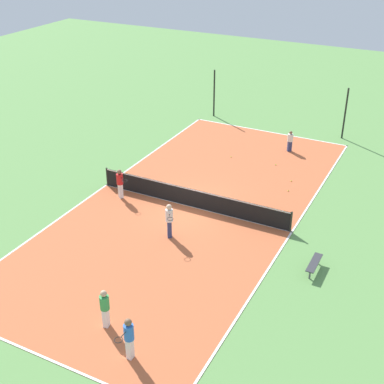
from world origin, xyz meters
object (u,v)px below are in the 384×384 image
(player_far_white, at_px, (290,140))
(tennis_ball_midcourt, at_px, (291,181))
(player_coach_red, at_px, (120,182))
(tennis_ball_left_sideline, at_px, (231,157))
(fence_post_back_left, at_px, (214,93))
(tennis_ball_far_baseline, at_px, (288,191))
(bench, at_px, (314,263))
(tennis_net, at_px, (192,197))
(tennis_ball_right_alley, at_px, (276,165))
(player_near_blue, at_px, (129,336))
(player_far_green, at_px, (105,306))
(player_near_white, at_px, (169,218))
(fence_post_back_right, at_px, (345,114))

(player_far_white, distance_m, tennis_ball_midcourt, 4.46)
(player_coach_red, relative_size, tennis_ball_left_sideline, 24.99)
(fence_post_back_left, bearing_deg, tennis_ball_left_sideline, -56.84)
(tennis_ball_far_baseline, relative_size, fence_post_back_left, 0.02)
(bench, bearing_deg, tennis_net, 70.42)
(tennis_ball_right_alley, distance_m, fence_post_back_left, 9.63)
(player_far_white, relative_size, player_near_blue, 0.78)
(bench, bearing_deg, tennis_ball_right_alley, 27.89)
(player_far_white, bearing_deg, player_far_green, -131.65)
(player_far_white, xyz_separation_m, tennis_ball_left_sideline, (-2.99, -2.62, -0.74))
(tennis_net, distance_m, bench, 7.74)
(tennis_net, bearing_deg, tennis_ball_left_sideline, 95.57)
(player_near_white, bearing_deg, player_coach_red, -151.19)
(tennis_ball_right_alley, height_order, fence_post_back_right, fence_post_back_right)
(tennis_net, relative_size, player_far_white, 7.88)
(player_coach_red, xyz_separation_m, tennis_ball_right_alley, (6.16, 7.82, -0.94))
(player_far_white, relative_size, player_coach_red, 0.81)
(player_near_white, bearing_deg, tennis_ball_left_sideline, 152.19)
(player_far_white, relative_size, tennis_ball_midcourt, 20.35)
(tennis_ball_right_alley, bearing_deg, player_near_blue, -87.75)
(tennis_ball_right_alley, bearing_deg, fence_post_back_left, 138.68)
(player_near_blue, bearing_deg, player_far_green, -119.26)
(tennis_net, bearing_deg, bench, -19.58)
(tennis_net, bearing_deg, tennis_ball_far_baseline, 44.82)
(tennis_net, bearing_deg, tennis_ball_right_alley, 71.91)
(player_far_white, relative_size, tennis_ball_right_alley, 20.35)
(tennis_net, bearing_deg, player_near_blue, -74.44)
(tennis_ball_far_baseline, bearing_deg, player_far_green, -101.46)
(bench, distance_m, tennis_ball_right_alley, 10.77)
(player_far_green, xyz_separation_m, tennis_ball_left_sideline, (-1.91, 16.36, -0.93))
(tennis_ball_right_alley, xyz_separation_m, fence_post_back_right, (2.60, 6.26, 1.71))
(player_far_white, distance_m, player_near_white, 12.64)
(player_near_white, distance_m, tennis_ball_left_sideline, 9.96)
(tennis_net, height_order, fence_post_back_right, fence_post_back_right)
(tennis_ball_right_alley, xyz_separation_m, tennis_ball_left_sideline, (-2.92, -0.17, 0.00))
(fence_post_back_left, bearing_deg, player_far_white, -27.92)
(tennis_net, height_order, tennis_ball_far_baseline, tennis_net)
(tennis_ball_left_sideline, bearing_deg, tennis_net, -84.43)
(tennis_ball_right_alley, height_order, tennis_ball_far_baseline, same)
(player_near_blue, bearing_deg, bench, 151.83)
(player_far_green, height_order, tennis_ball_right_alley, player_far_green)
(tennis_ball_left_sideline, bearing_deg, player_near_blue, -78.25)
(tennis_ball_left_sideline, distance_m, fence_post_back_left, 7.87)
(player_near_blue, height_order, tennis_ball_left_sideline, player_near_blue)
(bench, bearing_deg, fence_post_back_left, 37.62)
(tennis_ball_far_baseline, bearing_deg, fence_post_back_left, 134.00)
(fence_post_back_left, bearing_deg, player_near_blue, -71.81)
(bench, bearing_deg, player_coach_red, 81.39)
(bench, distance_m, player_far_green, 9.28)
(bench, relative_size, tennis_ball_midcourt, 22.77)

